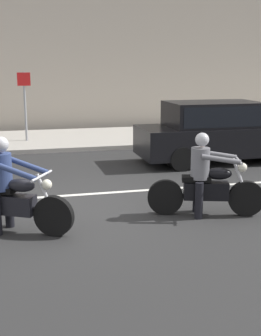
{
  "coord_description": "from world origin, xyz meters",
  "views": [
    {
      "loc": [
        -0.91,
        -8.37,
        2.72
      ],
      "look_at": [
        0.94,
        -0.98,
        0.97
      ],
      "focal_mm": 48.25,
      "sensor_mm": 36.0,
      "label": 1
    }
  ],
  "objects_px": {
    "motorcycle_with_rider_gray": "(205,182)",
    "parked_sedan_black": "(217,131)",
    "motorcycle_with_rider_denim_blue": "(9,194)",
    "street_sign_post": "(25,99)"
  },
  "relations": [
    {
      "from": "motorcycle_with_rider_gray",
      "to": "parked_sedan_black",
      "type": "height_order",
      "value": "parked_sedan_black"
    },
    {
      "from": "motorcycle_with_rider_gray",
      "to": "street_sign_post",
      "type": "distance_m",
      "value": 9.13
    },
    {
      "from": "parked_sedan_black",
      "to": "street_sign_post",
      "type": "xyz_separation_m",
      "value": [
        -5.17,
        4.3,
        0.69
      ]
    },
    {
      "from": "motorcycle_with_rider_denim_blue",
      "to": "parked_sedan_black",
      "type": "height_order",
      "value": "parked_sedan_black"
    },
    {
      "from": "motorcycle_with_rider_denim_blue",
      "to": "street_sign_post",
      "type": "height_order",
      "value": "street_sign_post"
    },
    {
      "from": "motorcycle_with_rider_denim_blue",
      "to": "street_sign_post",
      "type": "distance_m",
      "value": 8.64
    },
    {
      "from": "motorcycle_with_rider_gray",
      "to": "parked_sedan_black",
      "type": "xyz_separation_m",
      "value": [
        2.17,
        4.27,
        0.25
      ]
    },
    {
      "from": "motorcycle_with_rider_denim_blue",
      "to": "street_sign_post",
      "type": "xyz_separation_m",
      "value": [
        0.47,
        8.58,
        0.93
      ]
    },
    {
      "from": "motorcycle_with_rider_denim_blue",
      "to": "street_sign_post",
      "type": "bearing_deg",
      "value": 86.84
    },
    {
      "from": "motorcycle_with_rider_gray",
      "to": "parked_sedan_black",
      "type": "distance_m",
      "value": 4.79
    }
  ]
}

